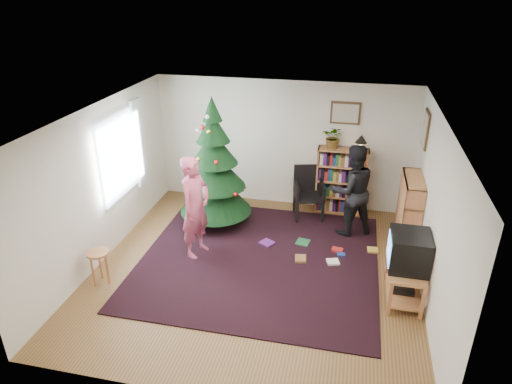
% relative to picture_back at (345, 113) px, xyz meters
% --- Properties ---
extents(floor, '(5.00, 5.00, 0.00)m').
position_rel_picture_back_xyz_m(floor, '(-1.15, -2.48, -1.95)').
color(floor, brown).
rests_on(floor, ground).
extents(ceiling, '(5.00, 5.00, 0.00)m').
position_rel_picture_back_xyz_m(ceiling, '(-1.15, -2.48, 0.55)').
color(ceiling, white).
rests_on(ceiling, wall_back).
extents(wall_back, '(5.00, 0.02, 2.50)m').
position_rel_picture_back_xyz_m(wall_back, '(-1.15, 0.02, -0.70)').
color(wall_back, silver).
rests_on(wall_back, floor).
extents(wall_front, '(5.00, 0.02, 2.50)m').
position_rel_picture_back_xyz_m(wall_front, '(-1.15, -4.97, -0.70)').
color(wall_front, silver).
rests_on(wall_front, floor).
extents(wall_left, '(0.02, 5.00, 2.50)m').
position_rel_picture_back_xyz_m(wall_left, '(-3.65, -2.48, -0.70)').
color(wall_left, silver).
rests_on(wall_left, floor).
extents(wall_right, '(0.02, 5.00, 2.50)m').
position_rel_picture_back_xyz_m(wall_right, '(1.35, -2.48, -0.70)').
color(wall_right, silver).
rests_on(wall_right, floor).
extents(rug, '(3.80, 3.60, 0.02)m').
position_rel_picture_back_xyz_m(rug, '(-1.15, -2.17, -1.94)').
color(rug, black).
rests_on(rug, floor).
extents(window_pane, '(0.04, 1.20, 1.40)m').
position_rel_picture_back_xyz_m(window_pane, '(-3.62, -1.88, -0.45)').
color(window_pane, silver).
rests_on(window_pane, wall_left).
extents(curtain, '(0.06, 0.35, 1.60)m').
position_rel_picture_back_xyz_m(curtain, '(-3.58, -1.18, -0.45)').
color(curtain, silver).
rests_on(curtain, wall_left).
extents(picture_back, '(0.55, 0.03, 0.42)m').
position_rel_picture_back_xyz_m(picture_back, '(0.00, 0.00, 0.00)').
color(picture_back, '#4C3319').
rests_on(picture_back, wall_back).
extents(picture_right, '(0.03, 0.50, 0.60)m').
position_rel_picture_back_xyz_m(picture_right, '(1.33, -0.73, 0.00)').
color(picture_right, '#4C3319').
rests_on(picture_right, wall_right).
extents(christmas_tree, '(1.33, 1.33, 2.40)m').
position_rel_picture_back_xyz_m(christmas_tree, '(-2.21, -1.10, -0.95)').
color(christmas_tree, '#3F2816').
rests_on(christmas_tree, rug).
extents(bookshelf_back, '(0.95, 0.30, 1.30)m').
position_rel_picture_back_xyz_m(bookshelf_back, '(0.03, -0.14, -1.29)').
color(bookshelf_back, '#BD7143').
rests_on(bookshelf_back, floor).
extents(bookshelf_right, '(0.30, 0.95, 1.30)m').
position_rel_picture_back_xyz_m(bookshelf_right, '(1.19, -1.30, -1.29)').
color(bookshelf_right, '#BD7143').
rests_on(bookshelf_right, floor).
extents(tv_stand, '(0.49, 0.87, 0.55)m').
position_rel_picture_back_xyz_m(tv_stand, '(1.07, -2.71, -1.63)').
color(tv_stand, '#BD7143').
rests_on(tv_stand, floor).
extents(crt_tv, '(0.54, 0.58, 0.51)m').
position_rel_picture_back_xyz_m(crt_tv, '(1.07, -2.71, -1.15)').
color(crt_tv, black).
rests_on(crt_tv, tv_stand).
extents(armchair, '(0.66, 0.66, 0.99)m').
position_rel_picture_back_xyz_m(armchair, '(-0.54, -0.41, -1.42)').
color(armchair, black).
rests_on(armchair, rug).
extents(stool, '(0.33, 0.33, 0.55)m').
position_rel_picture_back_xyz_m(stool, '(-3.35, -3.29, -1.53)').
color(stool, '#BD7143').
rests_on(stool, floor).
extents(person_standing, '(0.57, 0.72, 1.72)m').
position_rel_picture_back_xyz_m(person_standing, '(-2.20, -2.20, -1.09)').
color(person_standing, '#B1465E').
rests_on(person_standing, rug).
extents(person_by_chair, '(1.01, 0.93, 1.68)m').
position_rel_picture_back_xyz_m(person_by_chair, '(0.24, -0.95, -1.11)').
color(person_by_chair, black).
rests_on(person_by_chair, rug).
extents(potted_plant, '(0.46, 0.42, 0.44)m').
position_rel_picture_back_xyz_m(potted_plant, '(-0.17, -0.14, -0.43)').
color(potted_plant, gray).
rests_on(potted_plant, bookshelf_back).
extents(table_lamp, '(0.22, 0.22, 0.30)m').
position_rel_picture_back_xyz_m(table_lamp, '(0.33, -0.14, -0.45)').
color(table_lamp, '#A57F33').
rests_on(table_lamp, bookshelf_back).
extents(floor_clutter, '(1.99, 0.74, 0.08)m').
position_rel_picture_back_xyz_m(floor_clutter, '(-0.16, -1.76, -1.91)').
color(floor_clutter, '#A51E19').
rests_on(floor_clutter, rug).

